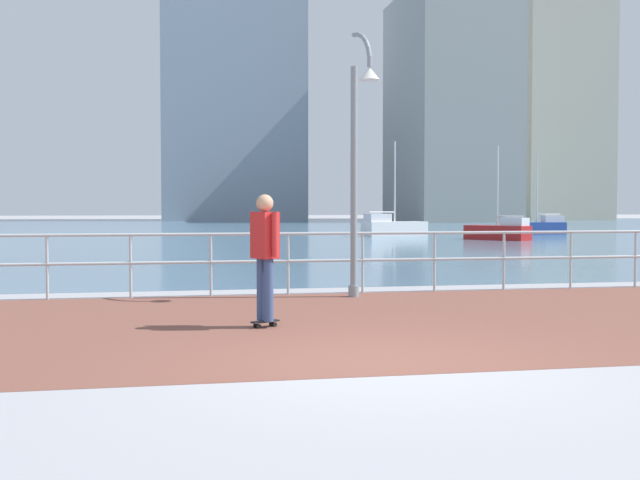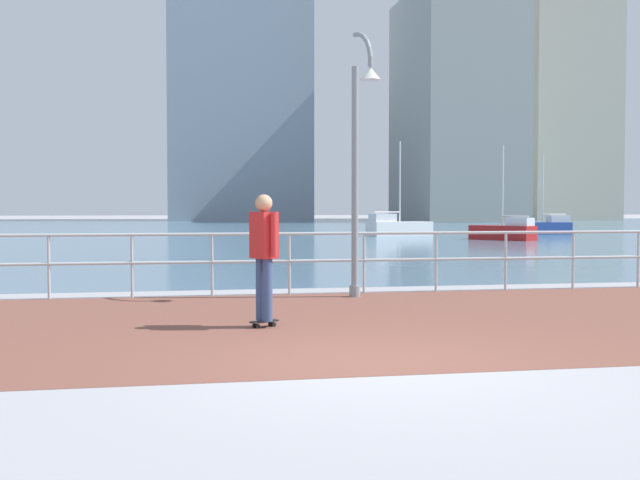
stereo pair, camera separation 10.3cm
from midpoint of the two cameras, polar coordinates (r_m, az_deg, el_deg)
The scene contains 12 objects.
ground at distance 47.78m, azimuth -7.91°, elevation 0.46°, with size 220.00×220.00×0.00m, color #9E9EA3.
brick_paving at distance 10.90m, azimuth 0.67°, elevation -5.98°, with size 28.00×7.03×0.01m, color brown.
harbor_water at distance 59.15m, azimuth -8.40°, elevation 0.83°, with size 180.00×88.00×0.00m, color slate.
waterfront_railing at distance 14.27m, azimuth -2.04°, elevation -0.85°, with size 25.25×0.06×1.14m.
lamppost at distance 13.74m, azimuth 3.13°, elevation 6.49°, with size 0.42×0.80×4.66m.
skateboarder at distance 10.35m, azimuth -3.82°, elevation -0.54°, with size 0.40×0.53×1.76m.
sailboat_blue at distance 43.52m, azimuth 5.74°, elevation 0.95°, with size 3.90×2.22×5.23m.
sailboat_yellow at distance 47.96m, azimuth 16.08°, elevation 0.93°, with size 3.32×1.04×4.65m.
sailboat_white at distance 39.19m, azimuth 13.35°, elevation 0.64°, with size 2.65×3.29×4.60m.
tower_glass at distance 99.18m, azimuth -6.04°, elevation 11.57°, with size 16.94×14.05×36.52m.
tower_slate at distance 109.49m, azimuth 16.61°, elevation 12.83°, with size 11.44×15.69×44.89m.
tower_steel at distance 90.84m, azimuth 9.89°, elevation 9.52°, with size 11.23×15.90×27.48m.
Camera 2 is at (-2.02, -7.71, 1.59)m, focal length 43.95 mm.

